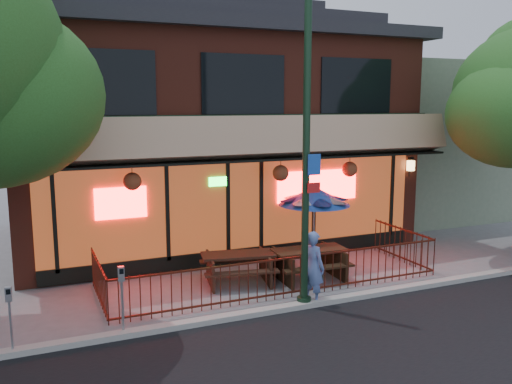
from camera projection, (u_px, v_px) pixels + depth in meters
ground at (296, 300)px, 12.54m from camera, size 80.00×80.00×0.00m
curb at (306, 304)px, 12.08m from camera, size 80.00×0.25×0.12m
restaurant_building at (200, 114)px, 18.32m from camera, size 12.96×9.49×8.05m
neighbor_building at (404, 139)px, 22.53m from camera, size 6.00×7.00×6.00m
patio_fence at (286, 267)px, 12.89m from camera, size 8.44×2.62×1.00m
street_light at (306, 167)px, 11.66m from camera, size 0.43×0.32×7.00m
picnic_table_left at (238, 264)px, 13.60m from camera, size 2.05×1.72×0.78m
picnic_table_right at (309, 259)px, 13.93m from camera, size 1.95×1.53×0.81m
patio_umbrella at (314, 196)px, 15.10m from camera, size 2.00×2.00×2.28m
pedestrian at (313, 267)px, 12.23m from camera, size 0.60×0.71×1.67m
parking_meter_near at (122, 289)px, 10.47m from camera, size 0.13×0.12×1.40m
parking_meter_far at (10, 309)px, 9.63m from camera, size 0.12×0.10×1.29m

